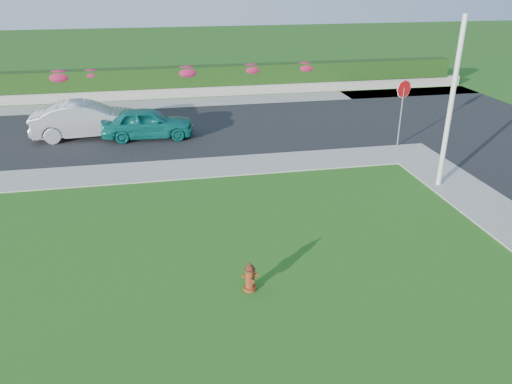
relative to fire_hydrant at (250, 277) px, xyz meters
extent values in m
plane|color=black|center=(0.95, -1.15, -0.33)|extent=(120.00, 120.00, 0.00)
cube|color=black|center=(-4.05, 12.85, -0.31)|extent=(26.00, 8.00, 0.04)
cube|color=gray|center=(-5.05, 7.85, -0.31)|extent=(24.00, 2.00, 0.04)
cube|color=gray|center=(7.95, 7.85, -0.31)|extent=(2.00, 2.00, 0.04)
cube|color=gray|center=(-0.05, 17.85, -0.31)|extent=(34.00, 2.00, 0.04)
cube|color=gray|center=(-0.05, 19.35, -0.03)|extent=(34.00, 0.40, 0.60)
cube|color=black|center=(-0.05, 19.45, 0.82)|extent=(32.00, 0.90, 1.10)
cylinder|color=#59180D|center=(0.00, 0.01, -0.30)|extent=(0.30, 0.30, 0.07)
cylinder|color=#59180D|center=(0.00, 0.01, -0.03)|extent=(0.20, 0.20, 0.46)
cylinder|color=black|center=(0.00, 0.01, 0.20)|extent=(0.25, 0.25, 0.04)
sphere|color=black|center=(0.00, 0.01, 0.22)|extent=(0.20, 0.20, 0.20)
cylinder|color=black|center=(0.00, 0.01, 0.34)|extent=(0.06, 0.06, 0.06)
cylinder|color=#59180D|center=(-0.13, 0.00, 0.04)|extent=(0.09, 0.10, 0.10)
cylinder|color=#59180D|center=(0.13, 0.01, 0.04)|extent=(0.09, 0.10, 0.10)
cylinder|color=#59180D|center=(0.00, -0.13, -0.02)|extent=(0.13, 0.11, 0.13)
imported|color=#0D635C|center=(-2.26, 11.85, 0.36)|extent=(3.92, 1.72, 1.31)
imported|color=#A8ABB0|center=(-4.82, 12.52, 0.46)|extent=(4.70, 1.92, 1.52)
cylinder|color=silver|center=(7.36, 4.72, 2.42)|extent=(0.16, 0.16, 5.50)
cylinder|color=slate|center=(7.81, 8.77, 0.89)|extent=(0.06, 0.06, 2.44)
cylinder|color=#BA0C11|center=(7.81, 8.77, 2.05)|extent=(0.68, 0.26, 0.71)
cylinder|color=white|center=(7.81, 8.77, 2.05)|extent=(0.72, 0.26, 0.75)
ellipsoid|color=#A71C4F|center=(-6.89, 19.35, 1.07)|extent=(1.48, 0.95, 0.74)
ellipsoid|color=#A71C4F|center=(-5.23, 19.35, 1.13)|extent=(1.19, 0.76, 0.59)
ellipsoid|color=#A71C4F|center=(-0.02, 19.35, 1.07)|extent=(1.47, 0.95, 0.74)
ellipsoid|color=#A71C4F|center=(3.67, 19.35, 1.10)|extent=(1.35, 0.87, 0.67)
ellipsoid|color=#A71C4F|center=(6.88, 19.35, 1.10)|extent=(1.35, 0.87, 0.67)
camera|label=1|loc=(-1.69, -9.33, 6.33)|focal=35.00mm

